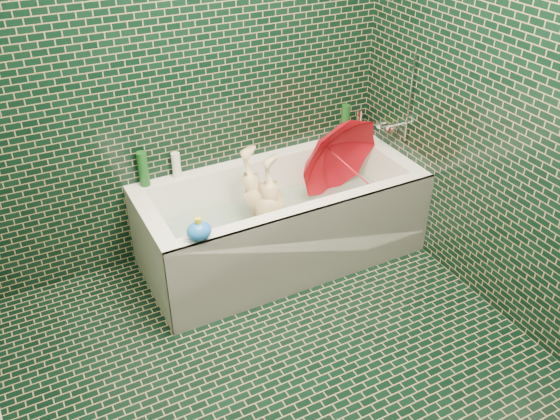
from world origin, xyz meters
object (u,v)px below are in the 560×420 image
bathtub (282,229)px  rubber_duck (349,132)px  bath_toy (199,231)px  child (269,219)px  umbrella (350,168)px

bathtub → rubber_duck: (0.67, 0.32, 0.38)m
bathtub → bath_toy: (-0.64, -0.32, 0.39)m
child → bath_toy: bearing=-76.9°
child → bath_toy: bath_toy is taller
bathtub → rubber_duck: rubber_duck is taller
bathtub → bath_toy: 0.82m
rubber_duck → child: bearing=-141.1°
bathtub → umbrella: bearing=-2.1°
umbrella → child: bearing=172.1°
bath_toy → child: bearing=23.7°
child → rubber_duck: size_ratio=7.68×
bathtub → child: bearing=173.0°
umbrella → rubber_duck: umbrella is taller
bathtub → umbrella: size_ratio=2.95×
bathtub → child: 0.13m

